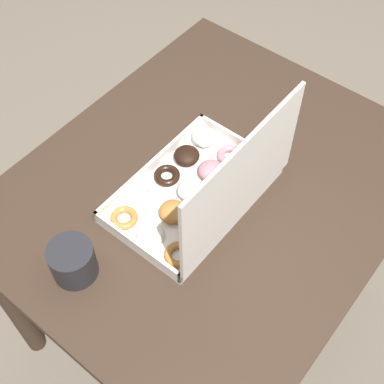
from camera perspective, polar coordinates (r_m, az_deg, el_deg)
ground_plane at (r=1.87m, az=1.41°, el=-12.39°), size 8.00×8.00×0.00m
dining_table at (r=1.34m, az=1.92°, el=-2.00°), size 0.97×0.81×0.71m
donut_box at (r=1.18m, az=1.39°, el=0.41°), size 0.38×0.25×0.29m
coffee_mug at (r=1.12m, az=-12.61°, el=-7.18°), size 0.09×0.09×0.08m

